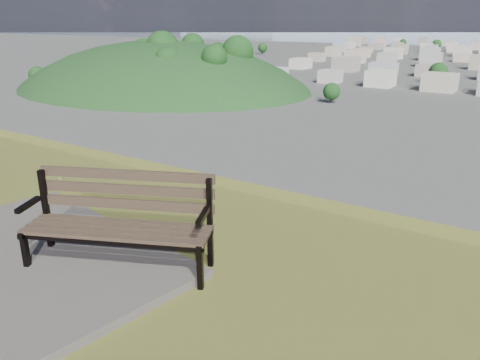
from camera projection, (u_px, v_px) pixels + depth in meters
The scene contains 2 objects.
park_bench at pixel (120, 216), 4.23m from camera, with size 1.74×1.17×0.88m.
green_wooded_hill at pixel (161, 87), 195.29m from camera, with size 148.78×119.02×74.39m.
Camera 1 is at (1.76, -0.89, 27.19)m, focal length 35.00 mm.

